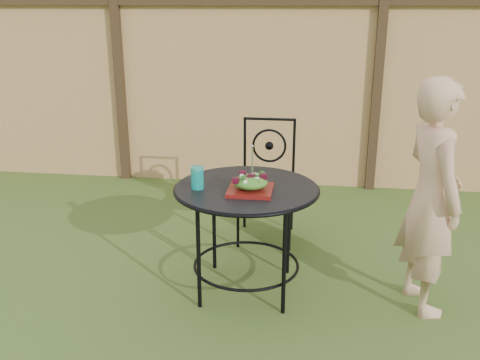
# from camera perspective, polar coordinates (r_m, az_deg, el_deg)

# --- Properties ---
(ground) EXTENTS (60.00, 60.00, 0.00)m
(ground) POSITION_cam_1_polar(r_m,az_deg,el_deg) (3.74, -3.80, -10.83)
(ground) COLOR #274115
(ground) RESTS_ON ground
(fence) EXTENTS (8.00, 0.12, 1.90)m
(fence) POSITION_cam_1_polar(r_m,az_deg,el_deg) (5.50, 0.55, 9.26)
(fence) COLOR tan
(fence) RESTS_ON ground
(patio_table) EXTENTS (0.92, 0.92, 0.72)m
(patio_table) POSITION_cam_1_polar(r_m,az_deg,el_deg) (3.41, 0.69, -2.92)
(patio_table) COLOR black
(patio_table) RESTS_ON ground
(patio_chair) EXTENTS (0.46, 0.46, 0.95)m
(patio_chair) POSITION_cam_1_polar(r_m,az_deg,el_deg) (4.26, 2.92, 0.32)
(patio_chair) COLOR black
(patio_chair) RESTS_ON ground
(diner) EXTENTS (0.47, 0.60, 1.44)m
(diner) POSITION_cam_1_polar(r_m,az_deg,el_deg) (3.38, 19.74, -1.79)
(diner) COLOR tan
(diner) RESTS_ON ground
(salad_plate) EXTENTS (0.27, 0.27, 0.02)m
(salad_plate) POSITION_cam_1_polar(r_m,az_deg,el_deg) (3.27, 1.11, -1.08)
(salad_plate) COLOR #500F0B
(salad_plate) RESTS_ON patio_table
(salad) EXTENTS (0.21, 0.21, 0.08)m
(salad) POSITION_cam_1_polar(r_m,az_deg,el_deg) (3.25, 1.12, -0.21)
(salad) COLOR #235614
(salad) RESTS_ON salad_plate
(fork) EXTENTS (0.01, 0.01, 0.18)m
(fork) POSITION_cam_1_polar(r_m,az_deg,el_deg) (3.21, 1.31, 1.98)
(fork) COLOR silver
(fork) RESTS_ON salad
(drinking_glass) EXTENTS (0.08, 0.08, 0.14)m
(drinking_glass) POSITION_cam_1_polar(r_m,az_deg,el_deg) (3.32, -4.57, 0.24)
(drinking_glass) COLOR #0C9388
(drinking_glass) RESTS_ON patio_table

